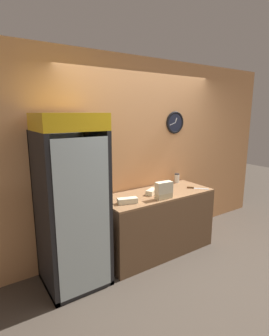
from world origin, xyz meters
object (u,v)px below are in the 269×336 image
at_px(sandwich_stack_top, 164,185).
at_px(sandwich_flat_right, 127,201).
at_px(chefs_knife, 195,188).
at_px(sandwich_flat_left, 152,192).
at_px(condiment_jar, 177,178).
at_px(beverage_cooler, 70,194).
at_px(sandwich_stack_middle, 164,190).
at_px(sandwich_stack_bottom, 164,196).

height_order(sandwich_stack_top, sandwich_flat_right, sandwich_stack_top).
bearing_deg(chefs_knife, sandwich_flat_left, 168.08).
height_order(sandwich_flat_left, condiment_jar, condiment_jar).
height_order(sandwich_flat_right, condiment_jar, condiment_jar).
bearing_deg(beverage_cooler, sandwich_flat_left, -1.31).
bearing_deg(sandwich_stack_middle, sandwich_stack_top, 0.00).
bearing_deg(sandwich_stack_bottom, condiment_jar, 35.58).
bearing_deg(sandwich_stack_middle, sandwich_flat_right, 167.42).
relative_size(sandwich_stack_middle, sandwich_flat_right, 0.88).
relative_size(sandwich_flat_left, condiment_jar, 1.56).
relative_size(sandwich_flat_left, chefs_knife, 0.91).
distance_m(sandwich_stack_middle, condiment_jar, 0.84).
xyz_separation_m(beverage_cooler, condiment_jar, (1.84, 0.22, -0.12)).
height_order(beverage_cooler, sandwich_flat_right, beverage_cooler).
height_order(sandwich_stack_middle, sandwich_stack_top, sandwich_stack_top).
relative_size(sandwich_stack_top, chefs_knife, 0.93).
relative_size(sandwich_stack_middle, sandwich_stack_top, 0.99).
bearing_deg(sandwich_flat_left, condiment_jar, 19.85).
xyz_separation_m(beverage_cooler, sandwich_stack_top, (1.15, -0.27, -0.01)).
relative_size(sandwich_stack_middle, sandwich_flat_left, 1.02).
height_order(sandwich_stack_top, condiment_jar, sandwich_stack_top).
bearing_deg(condiment_jar, beverage_cooler, -173.05).
xyz_separation_m(sandwich_stack_bottom, sandwich_stack_top, (0.00, 0.00, 0.15)).
bearing_deg(sandwich_flat_right, sandwich_stack_bottom, -12.58).
bearing_deg(sandwich_flat_left, sandwich_flat_right, -164.58).
height_order(sandwich_stack_middle, sandwich_flat_right, sandwich_stack_middle).
distance_m(sandwich_stack_top, chefs_knife, 0.71).
xyz_separation_m(sandwich_stack_middle, condiment_jar, (0.69, 0.49, -0.04)).
distance_m(beverage_cooler, condiment_jar, 1.86).
xyz_separation_m(sandwich_flat_left, sandwich_flat_right, (-0.48, -0.13, 0.00)).
distance_m(sandwich_stack_bottom, sandwich_stack_top, 0.15).
xyz_separation_m(beverage_cooler, sandwich_stack_middle, (1.15, -0.27, -0.08)).
bearing_deg(sandwich_stack_top, sandwich_flat_right, 167.42).
bearing_deg(chefs_knife, sandwich_stack_bottom, -171.84).
bearing_deg(sandwich_flat_right, beverage_cooler, 166.62).
bearing_deg(sandwich_stack_middle, sandwich_flat_left, 91.64).
bearing_deg(beverage_cooler, sandwich_flat_right, -13.38).
relative_size(sandwich_stack_bottom, sandwich_stack_top, 0.98).
distance_m(sandwich_stack_bottom, sandwich_stack_middle, 0.07).
height_order(sandwich_stack_bottom, sandwich_stack_middle, sandwich_stack_middle).
relative_size(beverage_cooler, sandwich_flat_right, 7.41).
xyz_separation_m(beverage_cooler, sandwich_stack_bottom, (1.15, -0.27, -0.16)).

